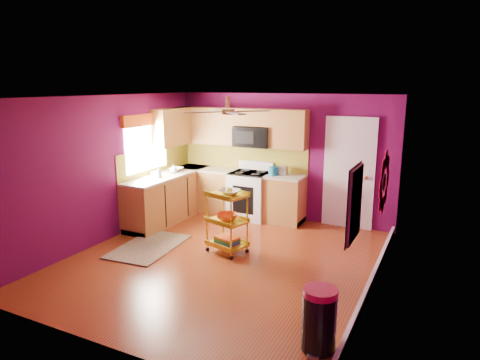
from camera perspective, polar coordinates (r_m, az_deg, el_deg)
The scene contains 18 objects.
ground at distance 6.77m, azimuth -2.30°, elevation -10.64°, with size 5.00×5.00×0.00m, color maroon.
room_envelope at distance 6.29m, azimuth -2.22°, elevation 3.10°, with size 4.54×5.04×2.52m.
lower_cabinets at distance 8.75m, azimuth -4.37°, elevation -2.20°, with size 2.81×2.31×0.94m.
electric_range at distance 8.68m, azimuth 1.35°, elevation -1.95°, with size 0.76×0.66×1.13m.
upper_cabinetry at distance 8.76m, azimuth -2.74°, elevation 6.92°, with size 2.80×2.30×1.26m.
left_window at distance 8.38m, azimuth -12.39°, elevation 5.95°, with size 0.08×1.35×1.08m.
panel_door at distance 8.25m, azimuth 14.31°, elevation 0.73°, with size 0.95×0.11×2.15m.
right_wall_art at distance 5.31m, azimuth 17.31°, elevation -1.36°, with size 0.04×2.74×1.04m.
ceiling_fan at distance 6.40m, azimuth -1.62°, elevation 9.20°, with size 1.01×1.01×0.26m.
shag_rug at distance 7.42m, azimuth -12.06°, elevation -8.66°, with size 0.88×1.43×0.02m, color black.
rolling_cart at distance 6.88m, azimuth -1.70°, elevation -5.24°, with size 0.70×0.59×1.09m.
trash_can at distance 4.65m, azimuth 10.51°, elevation -17.82°, with size 0.42×0.43×0.68m.
teal_kettle at distance 8.33m, azimuth 4.45°, elevation 1.20°, with size 0.18×0.18×0.21m.
toaster at distance 8.39m, azimuth 5.61°, elevation 1.30°, with size 0.22×0.15×0.18m, color beige.
soap_bottle_a at distance 8.25m, azimuth -10.86°, elevation 1.02°, with size 0.09×0.09×0.20m, color #EA3F72.
soap_bottle_b at distance 8.61m, azimuth -8.86°, elevation 1.47°, with size 0.13×0.13×0.17m, color white.
counter_dish at distance 8.83m, azimuth -8.56°, elevation 1.43°, with size 0.28×0.28×0.07m, color white.
counter_cup at distance 8.38m, azimuth -11.37°, elevation 0.82°, with size 0.13×0.13×0.10m, color white.
Camera 1 is at (3.00, -5.44, 2.68)m, focal length 32.00 mm.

